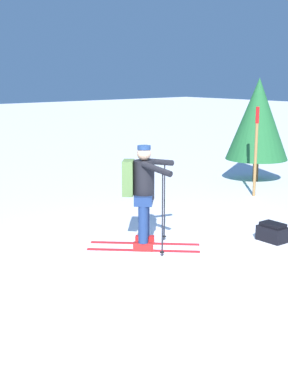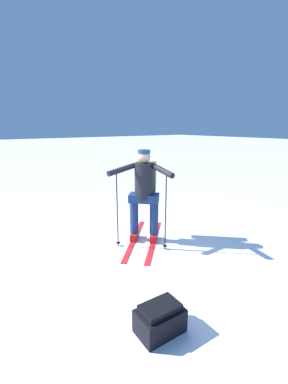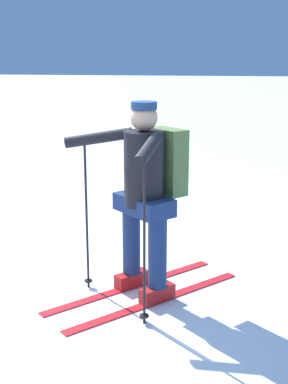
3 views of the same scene
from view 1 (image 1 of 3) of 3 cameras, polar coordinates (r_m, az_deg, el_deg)
name	(u,v)px [view 1 (image 1 of 3)]	position (r m, az deg, el deg)	size (l,w,h in m)	color
ground_plane	(181,259)	(7.90, 3.93, -7.17)	(80.00, 80.00, 0.00)	white
skier	(142,190)	(8.17, -0.20, 0.20)	(1.54, 1.55, 1.60)	red
dropped_backpack	(273,232)	(8.92, 13.55, -4.21)	(0.47, 0.33, 0.30)	black
trail_marker	(256,145)	(11.92, 11.87, 4.92)	(0.07, 0.07, 1.97)	olive
pine_tree	(258,119)	(13.59, 12.06, 7.63)	(1.54, 1.54, 2.57)	#4C331E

